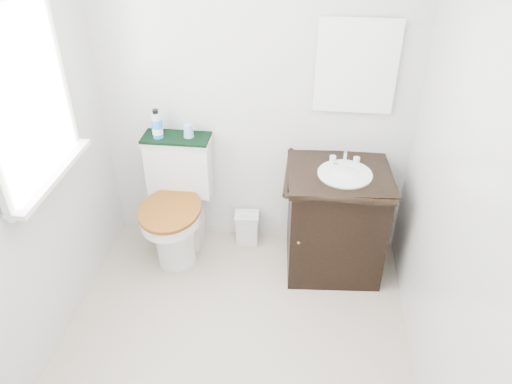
% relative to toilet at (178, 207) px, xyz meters
% --- Properties ---
extents(floor, '(2.40, 2.40, 0.00)m').
position_rel_toilet_xyz_m(floor, '(0.55, -0.96, -0.39)').
color(floor, '#B6AB93').
rests_on(floor, ground).
extents(wall_back, '(2.40, 0.00, 2.40)m').
position_rel_toilet_xyz_m(wall_back, '(0.55, 0.24, 0.81)').
color(wall_back, silver).
rests_on(wall_back, ground).
extents(wall_left, '(0.00, 2.40, 2.40)m').
position_rel_toilet_xyz_m(wall_left, '(-0.55, -0.96, 0.81)').
color(wall_left, silver).
rests_on(wall_left, ground).
extents(wall_right, '(0.00, 2.40, 2.40)m').
position_rel_toilet_xyz_m(wall_right, '(1.65, -0.96, 0.81)').
color(wall_right, silver).
rests_on(wall_right, ground).
extents(window, '(0.02, 0.70, 0.90)m').
position_rel_toilet_xyz_m(window, '(-0.52, -0.71, 1.16)').
color(window, white).
rests_on(window, wall_left).
extents(mirror, '(0.50, 0.02, 0.60)m').
position_rel_toilet_xyz_m(mirror, '(1.21, 0.21, 1.06)').
color(mirror, silver).
rests_on(mirror, wall_back).
extents(toilet, '(0.49, 0.65, 0.90)m').
position_rel_toilet_xyz_m(toilet, '(0.00, 0.00, 0.00)').
color(toilet, white).
rests_on(toilet, floor).
extents(vanity, '(0.74, 0.64, 0.92)m').
position_rel_toilet_xyz_m(vanity, '(1.16, -0.06, 0.04)').
color(vanity, black).
rests_on(vanity, floor).
extents(trash_bin, '(0.20, 0.16, 0.27)m').
position_rel_toilet_xyz_m(trash_bin, '(0.50, 0.14, -0.25)').
color(trash_bin, silver).
rests_on(trash_bin, floor).
extents(towel, '(0.48, 0.22, 0.02)m').
position_rel_toilet_xyz_m(towel, '(0.00, 0.13, 0.52)').
color(towel, black).
rests_on(towel, toilet).
extents(mouthwash_bottle, '(0.07, 0.07, 0.21)m').
position_rel_toilet_xyz_m(mouthwash_bottle, '(-0.12, 0.10, 0.62)').
color(mouthwash_bottle, '#1A83E3').
rests_on(mouthwash_bottle, towel).
extents(cup, '(0.07, 0.07, 0.09)m').
position_rel_toilet_xyz_m(cup, '(0.09, 0.14, 0.57)').
color(cup, '#7CA6CB').
rests_on(cup, towel).
extents(soap_bar, '(0.06, 0.04, 0.02)m').
position_rel_toilet_xyz_m(soap_bar, '(1.13, 0.02, 0.44)').
color(soap_bar, teal).
rests_on(soap_bar, vanity).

